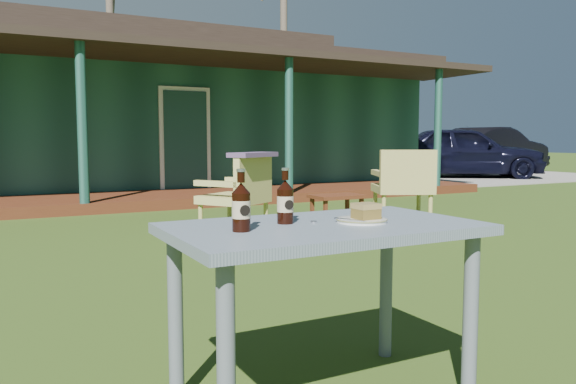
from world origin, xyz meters
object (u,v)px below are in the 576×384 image
side_table (337,200)px  plate (362,220)px  cake_slice (366,211)px  cola_bottle_near (285,201)px  armchair_left (240,191)px  cola_bottle_far (241,206)px  car_near (463,152)px  car_far (491,150)px  armchair_right (404,182)px  cafe_table (324,249)px

side_table → plate: bearing=-121.6°
cake_slice → side_table: 4.43m
cola_bottle_near → armchair_left: size_ratio=0.25×
cola_bottle_far → car_near: bearing=41.8°
cola_bottle_far → cake_slice: bearing=-2.8°
armchair_left → cola_bottle_near: bearing=-110.4°
cola_bottle_near → cola_bottle_far: cola_bottle_far is taller
car_far → cola_bottle_near: size_ratio=19.99×
car_near → car_far: bearing=-28.2°
armchair_right → side_table: size_ratio=1.54×
plate → cola_bottle_far: bearing=177.9°
car_far → cafe_table: 17.11m
car_near → armchair_right: 9.22m
side_table → cola_bottle_far: bearing=-127.1°
cake_slice → side_table: bearing=58.6°
car_far → cola_bottle_far: (-13.42, -11.05, 0.09)m
car_near → plate: size_ratio=20.72×
cake_slice → plate: bearing=156.2°
car_near → cake_slice: car_near is taller
car_near → cake_slice: size_ratio=45.94×
car_near → armchair_right: bearing=164.0°
car_far → armchair_left: size_ratio=5.06×
car_near → cake_slice: 14.11m
car_far → side_table: car_far is taller
armchair_right → side_table: (-0.96, 0.06, -0.18)m
side_table → car_far: bearing=34.6°
cafe_table → cola_bottle_near: 0.24m
car_far → armchair_right: (-9.64, -7.38, -0.20)m
car_far → cake_slice: bearing=122.9°
cola_bottle_far → armchair_right: bearing=44.2°
cake_slice → cola_bottle_far: size_ratio=0.41×
cola_bottle_near → armchair_right: cola_bottle_near is taller
armchair_right → side_table: bearing=176.2°
armchair_right → side_table: 0.98m
car_far → cafe_table: (-13.07, -11.04, -0.10)m
cafe_table → cola_bottle_near: cola_bottle_near is taller
car_far → side_table: size_ratio=7.28×
car_far → cake_slice: car_far is taller
plate → cake_slice: bearing=-23.8°
car_near → side_table: 9.93m
car_far → cafe_table: car_far is taller
cafe_table → car_near: bearing=42.7°
cola_bottle_near → car_far: bearing=39.7°
car_far → cola_bottle_near: (-13.20, -10.96, 0.09)m
car_far → cola_bottle_far: car_far is taller
car_near → armchair_right: car_near is taller
car_near → cola_bottle_far: 14.48m
cafe_table → armchair_right: armchair_right is taller
side_table → armchair_right: bearing=-3.8°
cola_bottle_near → side_table: size_ratio=0.36×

